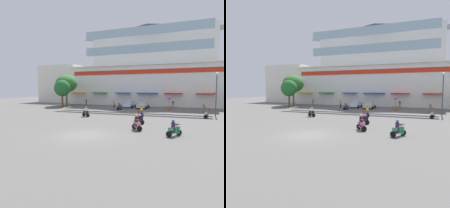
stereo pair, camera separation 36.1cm
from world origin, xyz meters
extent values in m
plane|color=#605E5A|center=(0.00, 13.00, 0.00)|extent=(128.00, 128.00, 0.00)
cube|color=white|center=(0.00, 36.91, 4.73)|extent=(41.62, 13.82, 9.47)
cube|color=white|center=(0.00, 37.60, 13.80)|extent=(28.81, 12.43, 8.66)
pyramid|color=slate|center=(0.00, 37.60, 19.24)|extent=(29.39, 12.71, 2.21)
cube|color=red|center=(0.00, 29.94, 7.97)|extent=(38.29, 0.12, 0.98)
cube|color=white|center=(0.00, 29.90, 9.59)|extent=(41.62, 0.70, 0.24)
cube|color=gold|center=(-18.02, 29.45, 3.03)|extent=(4.68, 1.10, 0.20)
cube|color=#246E35|center=(-11.77, 29.45, 3.03)|extent=(3.82, 1.10, 0.20)
cube|color=#234693|center=(-5.70, 29.45, 3.03)|extent=(3.55, 1.10, 0.20)
cube|color=#1C4091|center=(0.03, 29.45, 3.03)|extent=(4.70, 1.10, 0.20)
cube|color=red|center=(5.69, 29.45, 3.03)|extent=(3.92, 1.10, 0.20)
cube|color=red|center=(12.02, 29.45, 3.03)|extent=(3.71, 1.10, 0.20)
cube|color=#99B7C6|center=(0.00, 24.43, 12.07)|extent=(25.36, 0.08, 1.73)
cube|color=#99B7C6|center=(0.00, 24.43, 15.53)|extent=(25.36, 0.08, 1.73)
cube|color=silver|center=(-27.51, 37.20, 5.48)|extent=(12.19, 8.88, 10.96)
cylinder|color=brown|center=(-17.29, 21.70, 1.44)|extent=(0.37, 0.37, 2.88)
ellipsoid|color=#24622D|center=(-17.29, 21.70, 4.17)|extent=(3.68, 3.17, 3.61)
cylinder|color=brown|center=(-18.51, 25.24, 1.77)|extent=(0.33, 0.33, 3.54)
ellipsoid|color=#397434|center=(-18.51, 25.24, 5.29)|extent=(4.99, 5.25, 4.16)
cube|color=white|center=(-3.08, 25.82, 0.64)|extent=(1.71, 4.29, 0.74)
cube|color=#9AB5D2|center=(-3.08, 25.82, 1.25)|extent=(1.44, 2.16, 0.48)
cylinder|color=black|center=(-3.86, 27.16, 0.30)|extent=(0.60, 0.18, 0.60)
cylinder|color=black|center=(-2.24, 27.13, 0.30)|extent=(0.60, 0.18, 0.60)
cylinder|color=black|center=(-3.92, 24.52, 0.30)|extent=(0.60, 0.18, 0.60)
cylinder|color=black|center=(-2.29, 24.48, 0.30)|extent=(0.60, 0.18, 0.60)
cube|color=beige|center=(-0.05, 24.81, 0.63)|extent=(1.79, 4.07, 0.72)
cube|color=#91B9D0|center=(-0.05, 24.81, 1.25)|extent=(1.54, 2.03, 0.52)
cylinder|color=black|center=(-0.94, 26.07, 0.30)|extent=(0.60, 0.17, 0.60)
cylinder|color=black|center=(0.84, 26.07, 0.30)|extent=(0.60, 0.17, 0.60)
cylinder|color=black|center=(-0.95, 23.55, 0.30)|extent=(0.60, 0.17, 0.60)
cylinder|color=black|center=(0.84, 23.55, 0.30)|extent=(0.60, 0.17, 0.60)
cylinder|color=black|center=(2.45, 12.47, 0.26)|extent=(0.54, 0.30, 0.52)
cylinder|color=black|center=(2.06, 13.60, 0.26)|extent=(0.54, 0.30, 0.52)
cube|color=#1A5298|center=(2.25, 13.04, 0.32)|extent=(0.60, 1.08, 0.10)
cube|color=#1A5298|center=(2.19, 13.24, 0.70)|extent=(0.50, 0.73, 0.28)
cube|color=#1A5298|center=(2.41, 12.59, 0.49)|extent=(0.35, 0.24, 0.68)
cylinder|color=black|center=(2.42, 12.56, 1.04)|extent=(0.50, 0.20, 0.04)
cube|color=slate|center=(2.22, 13.15, 0.58)|extent=(0.39, 0.37, 0.36)
cylinder|color=gold|center=(2.22, 13.15, 1.03)|extent=(0.41, 0.41, 0.55)
sphere|color=red|center=(2.22, 13.15, 1.42)|extent=(0.25, 0.25, 0.25)
cube|color=gold|center=(2.30, 12.90, 1.06)|extent=(0.46, 0.53, 0.10)
cylinder|color=black|center=(7.71, 2.89, 0.26)|extent=(0.51, 0.42, 0.52)
cylinder|color=black|center=(6.96, 1.82, 0.26)|extent=(0.51, 0.42, 0.52)
cube|color=#318C55|center=(7.33, 2.36, 0.32)|extent=(0.89, 1.10, 0.10)
cube|color=#318C55|center=(7.20, 2.16, 0.66)|extent=(0.67, 0.77, 0.28)
cube|color=#318C55|center=(7.63, 2.79, 0.47)|extent=(0.34, 0.30, 0.65)
cylinder|color=black|center=(7.65, 2.81, 1.00)|extent=(0.45, 0.33, 0.04)
cube|color=#2D2347|center=(7.26, 2.25, 0.54)|extent=(0.42, 0.41, 0.36)
cylinder|color=#382139|center=(7.26, 2.25, 0.97)|extent=(0.45, 0.45, 0.50)
sphere|color=#2C69AD|center=(7.26, 2.25, 1.33)|extent=(0.25, 0.25, 0.25)
cube|color=#382139|center=(7.42, 2.49, 1.00)|extent=(0.53, 0.56, 0.10)
cylinder|color=black|center=(-3.57, 21.20, 0.26)|extent=(0.53, 0.20, 0.52)
cylinder|color=black|center=(-3.71, 19.93, 0.26)|extent=(0.53, 0.20, 0.52)
cube|color=#1F4D97|center=(-3.64, 20.57, 0.32)|extent=(0.40, 1.16, 0.10)
cube|color=#1F4D97|center=(-3.66, 20.34, 0.73)|extent=(0.38, 0.75, 0.28)
cube|color=#1F4D97|center=(-3.58, 21.08, 0.52)|extent=(0.33, 0.17, 0.71)
cylinder|color=black|center=(-3.58, 21.10, 1.07)|extent=(0.52, 0.09, 0.04)
cube|color=#242E4F|center=(-3.65, 20.44, 0.61)|extent=(0.35, 0.31, 0.36)
cylinder|color=#A4413B|center=(-3.65, 20.44, 1.06)|extent=(0.35, 0.35, 0.53)
sphere|color=silver|center=(-3.65, 20.44, 1.44)|extent=(0.25, 0.25, 0.25)
cube|color=#A4413B|center=(-3.62, 20.72, 1.09)|extent=(0.39, 0.47, 0.10)
cylinder|color=black|center=(3.66, 6.80, 0.26)|extent=(0.47, 0.47, 0.52)
cylinder|color=black|center=(2.77, 7.70, 0.26)|extent=(0.47, 0.47, 0.52)
cube|color=black|center=(3.22, 7.25, 0.32)|extent=(0.99, 0.99, 0.10)
cube|color=black|center=(3.05, 7.41, 0.67)|extent=(0.71, 0.71, 0.28)
cube|color=black|center=(3.57, 6.89, 0.48)|extent=(0.33, 0.33, 0.66)
cylinder|color=black|center=(3.59, 6.87, 1.01)|extent=(0.39, 0.39, 0.04)
cube|color=#41533F|center=(3.13, 7.34, 0.55)|extent=(0.42, 0.42, 0.36)
cylinder|color=pink|center=(3.13, 7.34, 0.99)|extent=(0.45, 0.45, 0.51)
sphere|color=black|center=(3.13, 7.34, 1.35)|extent=(0.25, 0.25, 0.25)
cube|color=pink|center=(3.32, 7.14, 1.01)|extent=(0.55, 0.55, 0.10)
cylinder|color=black|center=(-5.81, 10.55, 0.26)|extent=(0.41, 0.51, 0.52)
cylinder|color=black|center=(-4.83, 9.90, 0.26)|extent=(0.41, 0.51, 0.52)
cube|color=black|center=(-5.32, 10.23, 0.32)|extent=(1.02, 0.81, 0.10)
cube|color=black|center=(-5.14, 10.11, 0.71)|extent=(0.72, 0.62, 0.28)
cube|color=black|center=(-5.71, 10.49, 0.50)|extent=(0.29, 0.34, 0.69)
cylinder|color=black|center=(-5.73, 10.50, 1.05)|extent=(0.32, 0.45, 0.04)
cube|color=#78694F|center=(-5.22, 10.16, 0.59)|extent=(0.41, 0.42, 0.36)
cylinder|color=silver|center=(-5.22, 10.16, 1.04)|extent=(0.44, 0.44, 0.54)
sphere|color=#1F579D|center=(-5.22, 10.16, 1.42)|extent=(0.25, 0.25, 0.25)
cube|color=silver|center=(-5.44, 10.31, 1.07)|extent=(0.55, 0.53, 0.10)
cylinder|color=black|center=(4.18, 3.13, 0.26)|extent=(0.50, 0.42, 0.52)
cylinder|color=black|center=(3.43, 4.15, 0.26)|extent=(0.50, 0.42, 0.52)
cube|color=#D56D8E|center=(3.80, 3.64, 0.32)|extent=(0.88, 1.06, 0.10)
cube|color=#D56D8E|center=(3.67, 3.82, 0.68)|extent=(0.66, 0.75, 0.28)
cube|color=#D56D8E|center=(4.10, 3.23, 0.48)|extent=(0.34, 0.30, 0.66)
cylinder|color=black|center=(4.12, 3.21, 1.02)|extent=(0.44, 0.34, 0.04)
cube|color=#1C353C|center=(3.73, 3.74, 0.56)|extent=(0.42, 0.42, 0.36)
cylinder|color=#2C2337|center=(3.73, 3.74, 1.02)|extent=(0.45, 0.45, 0.57)
sphere|color=gold|center=(3.73, 3.74, 1.42)|extent=(0.25, 0.25, 0.25)
cube|color=#2C2337|center=(3.89, 3.52, 1.05)|extent=(0.53, 0.56, 0.10)
cylinder|color=black|center=(11.01, 15.41, 0.26)|extent=(0.54, 0.23, 0.52)
cylinder|color=black|center=(10.80, 14.23, 0.26)|extent=(0.54, 0.23, 0.52)
cube|color=beige|center=(10.90, 14.82, 0.32)|extent=(0.46, 1.09, 0.10)
cube|color=beige|center=(10.87, 14.61, 0.69)|extent=(0.41, 0.71, 0.28)
cube|color=beige|center=(10.99, 15.30, 0.49)|extent=(0.34, 0.19, 0.67)
cylinder|color=black|center=(10.99, 15.32, 1.03)|extent=(0.52, 0.13, 0.04)
cube|color=#787258|center=(10.88, 14.70, 0.57)|extent=(0.36, 0.33, 0.36)
cylinder|color=#456C47|center=(10.88, 14.70, 1.02)|extent=(0.37, 0.37, 0.55)
sphere|color=red|center=(10.88, 14.70, 1.41)|extent=(0.25, 0.25, 0.25)
cube|color=#456C47|center=(10.93, 14.96, 1.05)|extent=(0.41, 0.49, 0.10)
cylinder|color=#716D5A|center=(5.74, 28.18, 0.45)|extent=(0.27, 0.27, 0.91)
cylinder|color=#436543|center=(5.74, 28.18, 1.20)|extent=(0.44, 0.44, 0.58)
sphere|color=tan|center=(5.74, 28.18, 1.59)|extent=(0.22, 0.22, 0.22)
cylinder|color=#222623|center=(-5.80, 23.53, 0.45)|extent=(0.30, 0.30, 0.91)
cylinder|color=gold|center=(-5.80, 23.53, 1.19)|extent=(0.49, 0.49, 0.57)
sphere|color=tan|center=(-5.80, 23.53, 1.58)|extent=(0.20, 0.20, 0.20)
cylinder|color=slate|center=(11.10, 21.00, 0.42)|extent=(0.31, 0.31, 0.84)
cylinder|color=#527C51|center=(11.10, 21.00, 1.14)|extent=(0.50, 0.50, 0.60)
sphere|color=tan|center=(11.10, 21.00, 1.54)|extent=(0.20, 0.20, 0.20)
cylinder|color=#1E2A40|center=(-14.60, 27.74, 0.44)|extent=(0.20, 0.20, 0.89)
cylinder|color=#3C5B7C|center=(-14.60, 27.74, 1.16)|extent=(0.32, 0.32, 0.54)
sphere|color=tan|center=(-14.60, 27.74, 1.54)|extent=(0.23, 0.23, 0.23)
cylinder|color=#474C51|center=(12.43, 17.75, 3.05)|extent=(0.16, 0.16, 6.10)
ellipsoid|color=silver|center=(12.43, 17.75, 6.28)|extent=(0.40, 0.40, 0.28)
cube|color=#956A43|center=(5.30, 23.18, 0.38)|extent=(0.97, 1.08, 0.75)
cylinder|color=#4C4C4C|center=(5.30, 23.18, 1.35)|extent=(0.04, 0.04, 1.20)
sphere|color=purple|center=(5.55, 23.18, 2.25)|extent=(0.30, 0.30, 0.30)
sphere|color=#DF329C|center=(5.32, 23.30, 2.24)|extent=(0.39, 0.39, 0.39)
sphere|color=#EB299C|center=(5.12, 23.19, 2.23)|extent=(0.28, 0.28, 0.28)
sphere|color=orange|center=(5.30, 23.03, 2.08)|extent=(0.28, 0.28, 0.28)
camera|label=1|loc=(8.17, -14.87, 4.03)|focal=31.43mm
camera|label=2|loc=(8.51, -14.74, 4.03)|focal=31.43mm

